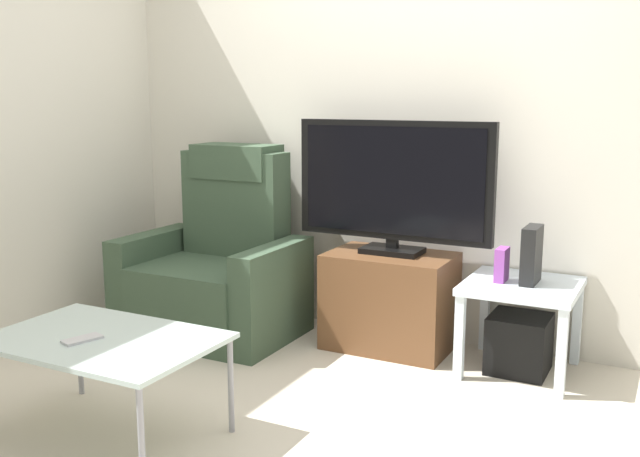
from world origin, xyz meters
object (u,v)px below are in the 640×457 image
at_px(television, 393,184).
at_px(book_upright, 502,265).
at_px(side_table, 522,297).
at_px(subwoofer_box, 519,343).
at_px(cell_phone, 82,339).
at_px(tv_stand, 390,300).
at_px(coffee_table, 103,344).
at_px(game_console, 532,255).
at_px(recliner_armchair, 218,268).

bearing_deg(television, book_upright, -6.74).
relative_size(side_table, subwoofer_box, 1.87).
bearing_deg(television, cell_phone, -112.37).
bearing_deg(book_upright, side_table, 11.31).
height_order(tv_stand, coffee_table, tv_stand).
bearing_deg(subwoofer_box, tv_stand, 177.34).
relative_size(television, cell_phone, 7.25).
bearing_deg(game_console, tv_stand, 178.23).
relative_size(recliner_armchair, subwoofer_box, 3.74).
relative_size(television, recliner_armchair, 1.01).
bearing_deg(television, subwoofer_box, -4.20).
xyz_separation_m(television, subwoofer_box, (0.71, -0.05, -0.76)).
bearing_deg(tv_stand, coffee_table, -112.09).
relative_size(coffee_table, cell_phone, 6.00).
height_order(game_console, coffee_table, game_console).
relative_size(subwoofer_box, cell_phone, 1.92).
relative_size(book_upright, game_console, 0.59).
bearing_deg(subwoofer_box, game_console, 15.95).
distance_m(side_table, book_upright, 0.19).
distance_m(television, coffee_table, 1.73).
bearing_deg(cell_phone, side_table, 66.63).
bearing_deg(recliner_armchair, television, 17.93).
bearing_deg(subwoofer_box, coffee_table, -131.78).
bearing_deg(coffee_table, cell_phone, -123.55).
bearing_deg(cell_phone, television, 85.73).
xyz_separation_m(game_console, cell_phone, (-1.40, -1.56, -0.17)).
distance_m(side_table, cell_phone, 2.07).
height_order(television, recliner_armchair, television).
bearing_deg(game_console, television, 176.77).
height_order(tv_stand, recliner_armchair, recliner_armchair).
bearing_deg(cell_phone, book_upright, 68.41).
height_order(tv_stand, book_upright, book_upright).
height_order(side_table, cell_phone, side_table).
distance_m(recliner_armchair, coffee_table, 1.38).
bearing_deg(subwoofer_box, recliner_armchair, -174.77).
bearing_deg(cell_phone, tv_stand, 85.49).
bearing_deg(side_table, television, 175.80).
height_order(book_upright, game_console, game_console).
bearing_deg(book_upright, subwoofer_box, 11.31).
distance_m(tv_stand, coffee_table, 1.64).
distance_m(television, subwoofer_box, 1.04).
xyz_separation_m(side_table, cell_phone, (-1.37, -1.55, 0.04)).
bearing_deg(tv_stand, television, 90.00).
distance_m(subwoofer_box, cell_phone, 2.09).
xyz_separation_m(television, coffee_table, (-0.62, -1.54, -0.50)).
bearing_deg(subwoofer_box, book_upright, -168.69).
relative_size(side_table, cell_phone, 3.60).
bearing_deg(recliner_armchair, tv_stand, 16.88).
distance_m(game_console, cell_phone, 2.10).
bearing_deg(book_upright, game_console, 12.53).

